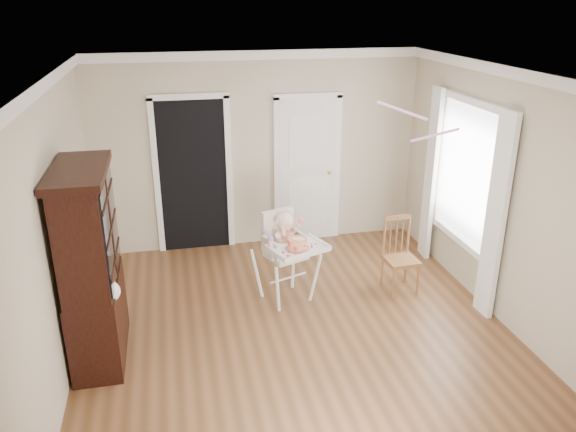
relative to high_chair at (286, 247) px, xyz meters
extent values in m
plane|color=brown|center=(-0.03, -0.79, -0.68)|extent=(5.00, 5.00, 0.00)
plane|color=white|center=(-0.03, -0.79, 2.02)|extent=(5.00, 5.00, 0.00)
plane|color=#C1B197|center=(-0.03, 1.71, 0.67)|extent=(4.50, 0.00, 4.50)
plane|color=#C1B197|center=(-2.28, -0.79, 0.67)|extent=(0.00, 5.00, 5.00)
plane|color=#C1B197|center=(2.22, -0.79, 0.67)|extent=(0.00, 5.00, 5.00)
cube|color=black|center=(-0.93, 1.70, 0.37)|extent=(0.90, 0.03, 2.10)
cube|color=white|center=(-1.42, 1.69, 0.37)|extent=(0.08, 0.05, 2.18)
cube|color=white|center=(-0.44, 1.69, 0.37)|extent=(0.08, 0.05, 2.18)
cube|color=white|center=(-0.93, 1.69, 1.46)|extent=(1.06, 0.05, 0.08)
cube|color=white|center=(0.67, 1.69, 0.35)|extent=(0.80, 0.05, 2.05)
cube|color=white|center=(0.23, 1.69, 0.35)|extent=(0.08, 0.05, 2.13)
cube|color=white|center=(1.11, 1.69, 0.35)|extent=(0.08, 0.05, 2.13)
sphere|color=gold|center=(0.99, 1.65, 0.32)|extent=(0.06, 0.06, 0.06)
cube|color=white|center=(2.20, 0.01, 0.72)|extent=(0.02, 1.20, 1.60)
cube|color=white|center=(2.18, 0.01, 1.56)|extent=(0.06, 1.36, 0.08)
cube|color=white|center=(2.12, -0.77, 0.47)|extent=(0.08, 0.28, 2.30)
cube|color=white|center=(2.12, 0.79, 0.47)|extent=(0.08, 0.28, 2.30)
cylinder|color=white|center=(-0.16, -0.30, -0.38)|extent=(0.10, 0.16, 0.63)
cylinder|color=white|center=(0.32, -0.12, -0.38)|extent=(0.16, 0.10, 0.63)
cylinder|color=white|center=(-0.32, 0.14, -0.38)|extent=(0.16, 0.10, 0.63)
cylinder|color=white|center=(0.16, 0.31, -0.38)|extent=(0.10, 0.16, 0.63)
cylinder|color=white|center=(0.02, -0.04, -0.38)|extent=(0.47, 0.19, 0.03)
cube|color=silver|center=(0.00, 0.01, -0.09)|extent=(0.51, 0.50, 0.08)
cube|color=silver|center=(-0.19, -0.06, 0.03)|extent=(0.17, 0.35, 0.19)
cube|color=silver|center=(0.19, 0.08, 0.03)|extent=(0.17, 0.35, 0.19)
cube|color=silver|center=(-0.06, 0.17, 0.16)|extent=(0.40, 0.20, 0.47)
cube|color=white|center=(0.09, -0.23, 0.07)|extent=(0.70, 0.60, 0.03)
cube|color=white|center=(0.16, -0.43, 0.09)|extent=(0.57, 0.24, 0.04)
ellipsoid|color=beige|center=(-0.01, 0.04, 0.07)|extent=(0.29, 0.26, 0.30)
sphere|color=beige|center=(-0.01, 0.04, 0.31)|extent=(0.27, 0.27, 0.21)
sphere|color=red|center=(0.01, -0.02, 0.13)|extent=(0.15, 0.15, 0.15)
sphere|color=red|center=(-0.01, -0.06, 0.26)|extent=(0.08, 0.08, 0.08)
sphere|color=red|center=(0.17, 0.01, 0.31)|extent=(0.07, 0.07, 0.07)
cylinder|color=silver|center=(0.07, -0.27, 0.09)|extent=(0.28, 0.28, 0.01)
cylinder|color=red|center=(0.07, -0.27, 0.15)|extent=(0.21, 0.21, 0.12)
cylinder|color=#F2E08C|center=(0.10, -0.29, 0.21)|extent=(0.10, 0.10, 0.02)
cylinder|color=#F193C9|center=(-0.21, -0.19, 0.14)|extent=(0.07, 0.07, 0.10)
cylinder|color=#906ABA|center=(-0.21, -0.19, 0.20)|extent=(0.07, 0.07, 0.03)
cone|color=#906ABA|center=(-0.21, -0.19, 0.24)|extent=(0.02, 0.02, 0.04)
cube|color=black|center=(-2.02, -0.68, -0.27)|extent=(0.45, 1.08, 0.81)
cube|color=black|center=(-2.02, -0.68, 0.68)|extent=(0.41, 1.08, 1.08)
cube|color=black|center=(-1.81, -0.95, 0.68)|extent=(0.02, 0.47, 0.95)
cube|color=black|center=(-1.81, -0.41, 0.68)|extent=(0.02, 0.47, 0.95)
cube|color=black|center=(-2.02, -0.68, 1.23)|extent=(0.49, 1.15, 0.07)
ellipsoid|color=white|center=(-1.84, -1.00, 0.18)|extent=(0.18, 0.14, 0.20)
cube|color=brown|center=(1.39, -0.08, -0.28)|extent=(0.39, 0.39, 0.04)
cylinder|color=brown|center=(1.24, -0.25, -0.48)|extent=(0.03, 0.03, 0.40)
cylinder|color=brown|center=(1.56, -0.23, -0.48)|extent=(0.03, 0.03, 0.40)
cylinder|color=brown|center=(1.23, 0.07, -0.48)|extent=(0.03, 0.03, 0.40)
cylinder|color=brown|center=(1.54, 0.09, -0.48)|extent=(0.03, 0.03, 0.40)
cylinder|color=brown|center=(1.22, 0.08, -0.02)|extent=(0.03, 0.03, 0.51)
cylinder|color=brown|center=(1.54, 0.10, -0.02)|extent=(0.03, 0.03, 0.51)
cube|color=brown|center=(1.38, 0.09, 0.21)|extent=(0.34, 0.05, 0.05)
camera|label=1|loc=(-1.21, -5.71, 2.68)|focal=35.00mm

